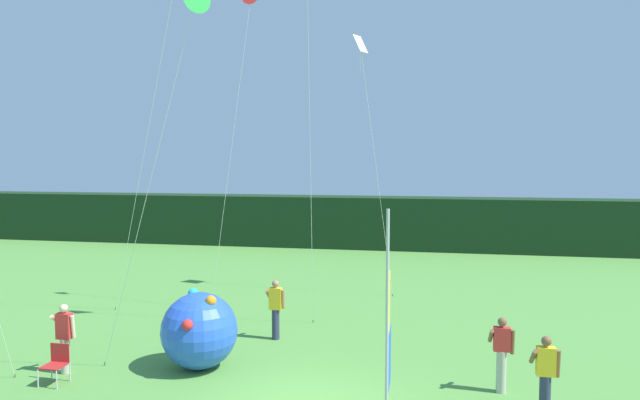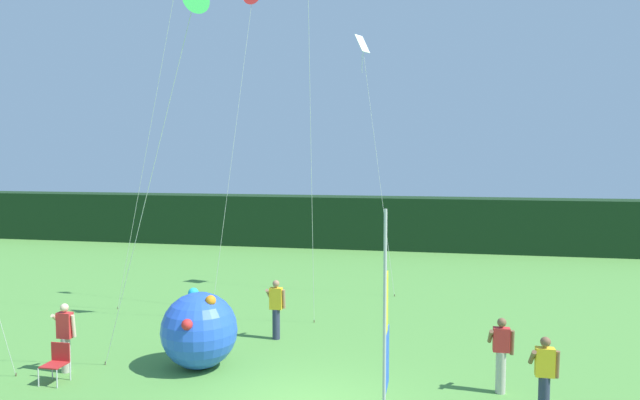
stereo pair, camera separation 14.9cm
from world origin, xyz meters
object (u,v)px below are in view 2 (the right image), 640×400
at_px(folding_chair, 57,360).
at_px(kite_red_delta_0, 252,2).
at_px(person_near_banner, 65,336).
at_px(person_mid_field, 544,376).
at_px(banner_flag, 386,328).
at_px(kite_green_delta_1, 193,4).
at_px(person_far_left, 276,308).
at_px(person_far_right, 501,353).
at_px(kite_white_diamond_2, 365,64).
at_px(inflatable_balloon, 199,330).

bearing_deg(folding_chair, kite_red_delta_0, 71.02).
bearing_deg(person_near_banner, person_mid_field, -2.20).
relative_size(banner_flag, kite_green_delta_1, 0.48).
bearing_deg(kite_green_delta_1, person_far_left, 79.53).
height_order(person_near_banner, kite_green_delta_1, kite_green_delta_1).
bearing_deg(person_far_right, person_far_left, 155.82).
bearing_deg(person_mid_field, person_near_banner, 177.80).
height_order(banner_flag, folding_chair, banner_flag).
bearing_deg(banner_flag, person_mid_field, 21.49).
bearing_deg(banner_flag, person_near_banner, 168.47).
relative_size(banner_flag, folding_chair, 4.85).
height_order(person_far_right, kite_white_diamond_2, kite_white_diamond_2).
relative_size(banner_flag, inflatable_balloon, 2.21).
xyz_separation_m(banner_flag, person_mid_field, (3.04, 1.20, -1.15)).
relative_size(banner_flag, person_far_left, 2.50).
distance_m(banner_flag, folding_chair, 7.98).
height_order(person_far_right, kite_green_delta_1, kite_green_delta_1).
xyz_separation_m(banner_flag, kite_red_delta_0, (-5.28, 8.23, 8.45)).
distance_m(person_mid_field, folding_chair, 10.81).
height_order(folding_chair, kite_red_delta_0, kite_red_delta_0).
distance_m(banner_flag, inflatable_balloon, 5.60).
xyz_separation_m(person_far_left, kite_white_diamond_2, (1.79, 6.07, 7.90)).
xyz_separation_m(person_near_banner, person_far_right, (10.29, 0.83, -0.00)).
relative_size(inflatable_balloon, folding_chair, 2.19).
bearing_deg(folding_chair, person_near_banner, 107.49).
relative_size(kite_green_delta_1, kite_white_diamond_2, 0.90).
bearing_deg(inflatable_balloon, kite_red_delta_0, 94.34).
distance_m(person_near_banner, kite_green_delta_1, 8.46).
relative_size(person_far_right, folding_chair, 1.91).
bearing_deg(banner_flag, kite_red_delta_0, 122.69).
distance_m(banner_flag, person_far_left, 6.36).
bearing_deg(inflatable_balloon, kite_white_diamond_2, 70.60).
bearing_deg(kite_white_diamond_2, person_mid_field, -64.11).
xyz_separation_m(person_far_left, kite_red_delta_0, (-1.69, 3.11, 9.59)).
distance_m(inflatable_balloon, folding_chair, 3.30).
bearing_deg(kite_green_delta_1, inflatable_balloon, 112.97).
distance_m(kite_red_delta_0, kite_white_diamond_2, 4.87).
distance_m(person_near_banner, person_far_left, 5.58).
height_order(person_mid_field, folding_chair, person_mid_field).
bearing_deg(person_near_banner, person_far_right, 4.61).
xyz_separation_m(person_far_right, kite_green_delta_1, (-6.66, -1.18, 7.64)).
distance_m(folding_chair, kite_green_delta_1, 8.74).
distance_m(banner_flag, person_mid_field, 3.47).
bearing_deg(kite_green_delta_1, banner_flag, -16.45).
distance_m(person_mid_field, kite_white_diamond_2, 13.64).
bearing_deg(kite_green_delta_1, person_near_banner, 174.53).
bearing_deg(inflatable_balloon, person_mid_field, -9.75).
xyz_separation_m(person_far_right, kite_red_delta_0, (-7.64, 5.78, 9.61)).
bearing_deg(kite_green_delta_1, kite_white_diamond_2, 75.86).
relative_size(person_near_banner, person_far_left, 0.99).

